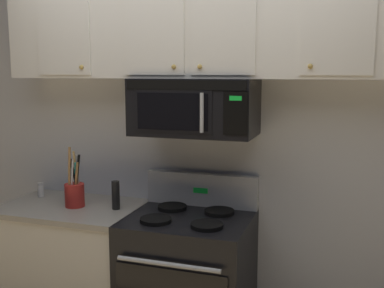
% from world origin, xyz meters
% --- Properties ---
extents(back_wall, '(5.20, 0.10, 2.70)m').
position_xyz_m(back_wall, '(0.00, 0.79, 1.35)').
color(back_wall, silver).
rests_on(back_wall, ground_plane).
extents(stove_range, '(0.76, 0.69, 1.12)m').
position_xyz_m(stove_range, '(0.00, 0.42, 0.47)').
color(stove_range, black).
rests_on(stove_range, ground_plane).
extents(over_range_microwave, '(0.76, 0.43, 0.35)m').
position_xyz_m(over_range_microwave, '(-0.00, 0.54, 1.58)').
color(over_range_microwave, black).
extents(upper_cabinets, '(2.50, 0.36, 0.55)m').
position_xyz_m(upper_cabinets, '(-0.00, 0.57, 2.02)').
color(upper_cabinets, white).
extents(counter_segment, '(0.93, 0.65, 0.90)m').
position_xyz_m(counter_segment, '(-0.84, 0.43, 0.45)').
color(counter_segment, white).
rests_on(counter_segment, ground_plane).
extents(utensil_crock_red, '(0.13, 0.13, 0.40)m').
position_xyz_m(utensil_crock_red, '(-0.80, 0.41, 1.00)').
color(utensil_crock_red, red).
rests_on(utensil_crock_red, counter_segment).
extents(salt_shaker, '(0.05, 0.05, 0.10)m').
position_xyz_m(salt_shaker, '(-1.17, 0.55, 0.95)').
color(salt_shaker, white).
rests_on(salt_shaker, counter_segment).
extents(pepper_mill, '(0.05, 0.05, 0.19)m').
position_xyz_m(pepper_mill, '(-0.51, 0.44, 0.99)').
color(pepper_mill, black).
rests_on(pepper_mill, counter_segment).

